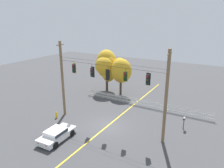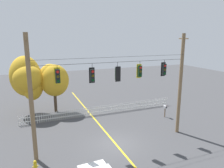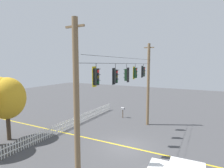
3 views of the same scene
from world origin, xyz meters
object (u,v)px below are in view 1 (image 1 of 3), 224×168
Objects in this scene: traffic_signal_eastbound_side at (108,75)px; roadside_mailbox at (184,120)px; traffic_signal_northbound_primary at (148,79)px; autumn_maple_mid at (121,70)px; autumn_maple_near_fence at (107,66)px; traffic_signal_northbound_secondary at (92,72)px; traffic_signal_southbound_primary at (74,68)px; traffic_signal_westbound_side at (125,76)px; parked_car at (57,134)px; fire_hydrant at (56,115)px.

roadside_mailbox is at bearing 26.11° from traffic_signal_eastbound_side.
traffic_signal_northbound_primary is 13.07m from autumn_maple_mid.
autumn_maple_mid is at bearing -6.71° from autumn_maple_near_fence.
traffic_signal_northbound_secondary and traffic_signal_northbound_primary have the same top height.
traffic_signal_southbound_primary is at bearing -163.23° from roadside_mailbox.
autumn_maple_mid is at bearing 100.06° from traffic_signal_northbound_secondary.
traffic_signal_westbound_side is at bearing -179.99° from traffic_signal_northbound_primary.
autumn_maple_mid is 15.29m from parked_car.
parked_car is (-3.05, -4.88, -5.36)m from traffic_signal_eastbound_side.
traffic_signal_eastbound_side reaches higher than fire_hydrant.
traffic_signal_southbound_primary is 1.00× the size of traffic_signal_westbound_side.
traffic_signal_eastbound_side reaches higher than autumn_maple_near_fence.
traffic_signal_northbound_primary is 1.79× the size of fire_hydrant.
traffic_signal_northbound_primary is 6.83m from roadside_mailbox.
autumn_maple_near_fence is at bearing 113.57° from traffic_signal_northbound_secondary.
autumn_maple_near_fence is at bearing 102.89° from parked_car.
parked_car is at bearing -77.11° from autumn_maple_near_fence.
traffic_signal_eastbound_side and traffic_signal_westbound_side have the same top height.
traffic_signal_southbound_primary reaches higher than roadside_mailbox.
traffic_signal_southbound_primary is at bearing 106.96° from parked_car.
parked_car is (0.75, -14.91, -3.30)m from autumn_maple_mid.
roadside_mailbox is at bearing 19.65° from fire_hydrant.
roadside_mailbox is (11.89, 3.58, -4.98)m from traffic_signal_southbound_primary.
traffic_signal_southbound_primary is 13.38m from roadside_mailbox.
traffic_signal_northbound_secondary is (2.52, -0.00, -0.12)m from traffic_signal_southbound_primary.
traffic_signal_eastbound_side reaches higher than roadside_mailbox.
parked_car is at bearing -87.11° from autumn_maple_mid.
traffic_signal_eastbound_side is (2.02, -0.02, -0.00)m from traffic_signal_northbound_secondary.
traffic_signal_westbound_side is 0.99× the size of traffic_signal_northbound_primary.
traffic_signal_northbound_secondary is 0.22× the size of autumn_maple_near_fence.
traffic_signal_northbound_secondary is 1.10× the size of roadside_mailbox.
autumn_maple_mid is (-1.78, 10.01, -2.07)m from traffic_signal_northbound_secondary.
fire_hydrant is at bearing -163.07° from traffic_signal_northbound_secondary.
traffic_signal_eastbound_side reaches higher than autumn_maple_mid.
autumn_maple_mid is (-5.77, 10.01, -2.15)m from traffic_signal_westbound_side.
autumn_maple_mid is at bearing 119.97° from traffic_signal_westbound_side.
autumn_maple_near_fence is 15.75m from roadside_mailbox.
parked_car is at bearing -140.80° from roadside_mailbox.
traffic_signal_northbound_secondary is at bearing 180.00° from traffic_signal_westbound_side.
traffic_signal_northbound_secondary is 11.15m from roadside_mailbox.
autumn_maple_near_fence is (-6.53, 10.35, -1.75)m from traffic_signal_eastbound_side.
traffic_signal_westbound_side and traffic_signal_northbound_primary have the same top height.
roadside_mailbox is at bearing 33.69° from traffic_signal_westbound_side.
traffic_signal_northbound_primary is 12.30m from fire_hydrant.
traffic_signal_westbound_side is at bearing 9.14° from fire_hydrant.
fire_hydrant is 14.73m from roadside_mailbox.
traffic_signal_eastbound_side is at bearing -69.26° from autumn_maple_mid.
autumn_maple_near_fence reaches higher than fire_hydrant.
traffic_signal_northbound_secondary is at bearing -180.00° from traffic_signal_northbound_primary.
traffic_signal_eastbound_side is at bearing -179.75° from traffic_signal_northbound_primary.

